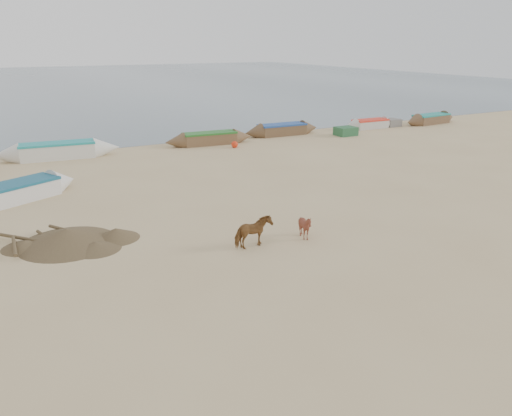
{
  "coord_description": "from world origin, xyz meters",
  "views": [
    {
      "loc": [
        -8.15,
        -11.16,
        6.78
      ],
      "look_at": [
        0.0,
        4.0,
        1.0
      ],
      "focal_mm": 35.0,
      "sensor_mm": 36.0,
      "label": 1
    }
  ],
  "objects": [
    {
      "name": "waterline_canoes",
      "position": [
        -0.44,
        20.34,
        0.43
      ],
      "size": [
        57.77,
        3.5,
        0.99
      ],
      "color": "brown",
      "rests_on": "ground"
    },
    {
      "name": "near_canoe",
      "position": [
        -7.35,
        12.63,
        0.42
      ],
      "size": [
        5.63,
        3.77,
        0.84
      ],
      "primitive_type": null,
      "rotation": [
        0.0,
        0.0,
        0.47
      ],
      "color": "silver",
      "rests_on": "ground"
    },
    {
      "name": "beach_clutter",
      "position": [
        4.0,
        19.2,
        0.3
      ],
      "size": [
        43.82,
        4.2,
        0.64
      ],
      "color": "#2D6430",
      "rests_on": "ground"
    },
    {
      "name": "sea",
      "position": [
        0.0,
        82.0,
        0.01
      ],
      "size": [
        160.0,
        160.0,
        0.0
      ],
      "primitive_type": "plane",
      "color": "slate",
      "rests_on": "ground"
    },
    {
      "name": "ground",
      "position": [
        0.0,
        0.0,
        0.0
      ],
      "size": [
        140.0,
        140.0,
        0.0
      ],
      "primitive_type": "plane",
      "color": "tan",
      "rests_on": "ground"
    },
    {
      "name": "calf_front",
      "position": [
        1.32,
        2.73,
        0.46
      ],
      "size": [
        1.12,
        1.09,
        0.93
      ],
      "primitive_type": "imported",
      "rotation": [
        0.0,
        0.0,
        -0.97
      ],
      "color": "brown",
      "rests_on": "ground"
    },
    {
      "name": "cow_adult",
      "position": [
        -0.7,
        2.91,
        0.56
      ],
      "size": [
        1.37,
        0.72,
        1.11
      ],
      "primitive_type": "imported",
      "rotation": [
        0.0,
        0.0,
        1.67
      ],
      "color": "brown",
      "rests_on": "ground"
    },
    {
      "name": "debris_pile",
      "position": [
        -6.29,
        6.31,
        0.27
      ],
      "size": [
        4.49,
        4.49,
        0.54
      ],
      "primitive_type": "cone",
      "rotation": [
        0.0,
        0.0,
        -0.41
      ],
      "color": "brown",
      "rests_on": "ground"
    }
  ]
}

